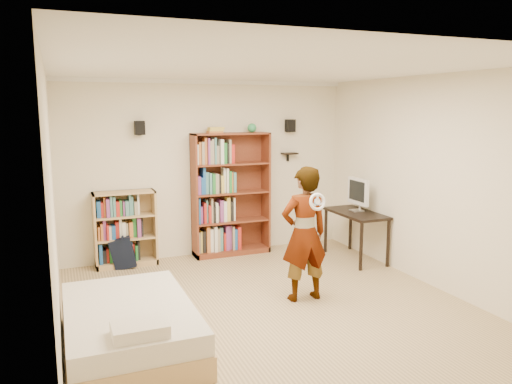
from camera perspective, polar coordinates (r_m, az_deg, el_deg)
ground at (r=5.85m, az=1.98°, el=-13.40°), size 4.50×5.00×0.01m
room_shell at (r=5.41m, az=2.09°, el=4.05°), size 4.52×5.02×2.71m
crown_molding at (r=5.40m, az=2.15°, el=13.69°), size 4.50×5.00×0.06m
speaker_left at (r=7.41m, az=-13.15°, el=7.15°), size 0.14×0.12×0.20m
speaker_right at (r=8.14m, az=3.93°, el=7.57°), size 0.14×0.12×0.20m
wall_shelf at (r=8.17m, az=3.86°, el=4.42°), size 0.25×0.16×0.02m
tall_bookshelf at (r=7.77m, az=-2.87°, el=-0.27°), size 1.21×0.35×1.91m
low_bookshelf at (r=7.51m, az=-14.71°, el=-4.09°), size 0.88×0.33×1.10m
computer_desk at (r=7.76m, az=11.29°, el=-4.91°), size 0.54×1.08×0.73m
imac at (r=7.71m, az=11.47°, el=-0.31°), size 0.10×0.50×0.50m
daybed at (r=5.07m, az=-14.28°, el=-14.13°), size 1.18×1.82×0.54m
person at (r=5.95m, az=5.54°, el=-4.79°), size 0.59×0.39×1.62m
wii_wheel at (r=5.60m, az=7.03°, el=-1.12°), size 0.20×0.08×0.21m
navy_bag at (r=7.47m, az=-14.97°, el=-6.70°), size 0.38×0.28×0.46m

